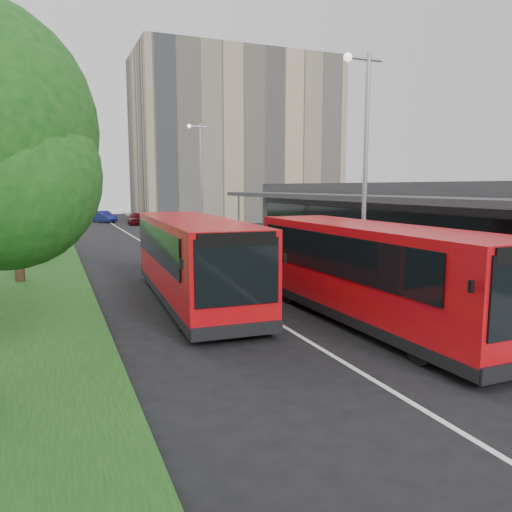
{
  "coord_description": "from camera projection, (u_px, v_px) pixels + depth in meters",
  "views": [
    {
      "loc": [
        -5.73,
        -12.44,
        3.8
      ],
      "look_at": [
        0.54,
        2.84,
        1.5
      ],
      "focal_mm": 35.0,
      "sensor_mm": 36.0,
      "label": 1
    }
  ],
  "objects": [
    {
      "name": "car_near",
      "position": [
        136.0,
        218.0,
        50.31
      ],
      "size": [
        1.78,
        3.78,
        1.25
      ],
      "primitive_type": "imported",
      "rotation": [
        0.0,
        0.0,
        -0.08
      ],
      "color": "#560C14",
      "rests_on": "ground"
    },
    {
      "name": "lamp_post_far",
      "position": [
        200.0,
        174.0,
        35.14
      ],
      "size": [
        1.44,
        0.28,
        8.0
      ],
      "color": "#94979D",
      "rests_on": "pavement"
    },
    {
      "name": "litter_bin",
      "position": [
        296.0,
        251.0,
        25.19
      ],
      "size": [
        0.5,
        0.5,
        0.82
      ],
      "primitive_type": "cylinder",
      "rotation": [
        0.0,
        0.0,
        0.11
      ],
      "color": "#351C16",
      "rests_on": "pavement"
    },
    {
      "name": "bollard",
      "position": [
        236.0,
        235.0,
        32.58
      ],
      "size": [
        0.19,
        0.19,
        1.08
      ],
      "primitive_type": "cylinder",
      "rotation": [
        0.0,
        0.0,
        -0.08
      ],
      "color": "yellow",
      "rests_on": "pavement"
    },
    {
      "name": "bus_second",
      "position": [
        193.0,
        260.0,
        16.37
      ],
      "size": [
        2.97,
        9.89,
        2.77
      ],
      "rotation": [
        0.0,
        0.0,
        -0.05
      ],
      "color": "red",
      "rests_on": "ground"
    },
    {
      "name": "tree_mid",
      "position": [
        12.0,
        159.0,
        19.07
      ],
      "size": [
        4.69,
        4.69,
        7.54
      ],
      "color": "black",
      "rests_on": "ground"
    },
    {
      "name": "kerb_dashes",
      "position": [
        202.0,
        245.0,
        32.73
      ],
      "size": [
        0.12,
        56.0,
        0.01
      ],
      "color": "silver",
      "rests_on": "ground"
    },
    {
      "name": "tree_far",
      "position": [
        26.0,
        172.0,
        30.09
      ],
      "size": [
        4.52,
        4.52,
        7.24
      ],
      "color": "black",
      "rests_on": "ground"
    },
    {
      "name": "grass_verge",
      "position": [
        30.0,
        250.0,
        29.77
      ],
      "size": [
        5.0,
        80.0,
        0.1
      ],
      "primitive_type": "cube",
      "color": "#183F14",
      "rests_on": "ground"
    },
    {
      "name": "pavement",
      "position": [
        235.0,
        241.0,
        34.65
      ],
      "size": [
        5.0,
        80.0,
        0.15
      ],
      "primitive_type": "cube",
      "color": "slate",
      "rests_on": "ground"
    },
    {
      "name": "ground",
      "position": [
        277.0,
        322.0,
        14.08
      ],
      "size": [
        120.0,
        120.0,
        0.0
      ],
      "primitive_type": "plane",
      "color": "black",
      "rests_on": "ground"
    },
    {
      "name": "office_block",
      "position": [
        235.0,
        140.0,
        56.59
      ],
      "size": [
        22.0,
        12.0,
        18.0
      ],
      "primitive_type": "cube",
      "color": "tan",
      "rests_on": "ground"
    },
    {
      "name": "bus_main",
      "position": [
        373.0,
        274.0,
        13.77
      ],
      "size": [
        2.65,
        9.79,
        2.76
      ],
      "rotation": [
        0.0,
        0.0,
        0.01
      ],
      "color": "red",
      "rests_on": "ground"
    },
    {
      "name": "lane_centre_line",
      "position": [
        165.0,
        255.0,
        27.82
      ],
      "size": [
        0.12,
        70.0,
        0.01
      ],
      "primitive_type": "cube",
      "color": "silver",
      "rests_on": "ground"
    },
    {
      "name": "car_far",
      "position": [
        103.0,
        217.0,
        53.46
      ],
      "size": [
        2.75,
        3.93,
        1.23
      ],
      "primitive_type": "imported",
      "rotation": [
        0.0,
        0.0,
        0.43
      ],
      "color": "navy",
      "rests_on": "ground"
    },
    {
      "name": "lamp_post_near",
      "position": [
        363.0,
        159.0,
        16.81
      ],
      "size": [
        1.44,
        0.28,
        8.0
      ],
      "color": "#94979D",
      "rests_on": "pavement"
    },
    {
      "name": "station_building",
      "position": [
        406.0,
        222.0,
        25.21
      ],
      "size": [
        7.7,
        26.0,
        4.0
      ],
      "color": "#2E2E30",
      "rests_on": "ground"
    }
  ]
}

